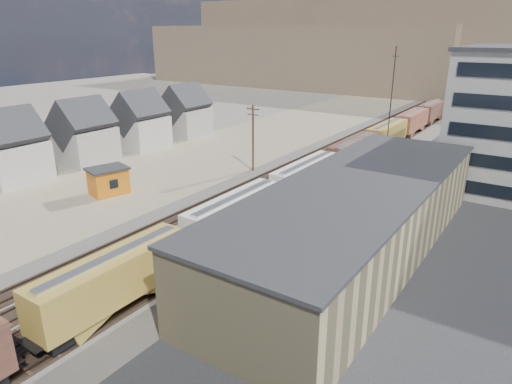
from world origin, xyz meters
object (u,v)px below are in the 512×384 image
Objects in this scene: utility_pole_north at (253,137)px; parked_car_blue at (505,191)px; maintenance_shed at (108,180)px; freight_train at (333,163)px.

parked_car_blue is at bearing 14.94° from utility_pole_north.
utility_pole_north is 34.83m from parked_car_blue.
freight_train is at bearing 43.53° from maintenance_shed.
freight_train is at bearing 140.81° from parked_car_blue.
maintenance_shed is at bearing 155.18° from parked_car_blue.
freight_train is 11.97× the size of utility_pole_north.
parked_car_blue is (21.06, 7.13, -2.06)m from freight_train.
parked_car_blue is at bearing 18.70° from freight_train.
utility_pole_north is 21.77m from maintenance_shed.
parked_car_blue is at bearing 33.07° from maintenance_shed.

